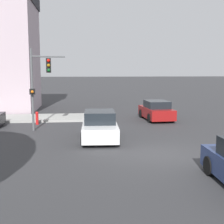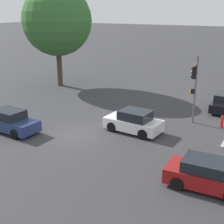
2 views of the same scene
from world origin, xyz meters
name	(u,v)px [view 2 (image 2 of 2)]	position (x,y,z in m)	size (l,w,h in m)	color
ground_plane	(78,134)	(0.00, 0.00, 0.00)	(300.00, 300.00, 0.00)	#333335
street_tree	(57,21)	(-10.55, 10.87, 7.12)	(7.53, 7.53, 10.90)	#423323
traffic_signal	(194,81)	(6.20, 6.01, 3.34)	(0.72, 2.22, 5.14)	#515456
crossing_car_0	(134,122)	(3.11, 2.50, 0.75)	(4.10, 2.11, 1.59)	silver
crossing_car_1	(207,175)	(9.50, -2.26, 0.70)	(4.07, 2.11, 1.49)	maroon
crossing_car_2	(11,121)	(-4.48, -1.91, 0.74)	(4.31, 1.99, 1.58)	navy
fire_hydrant	(222,121)	(8.34, 6.58, 0.49)	(0.22, 0.22, 0.92)	red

